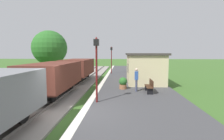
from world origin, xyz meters
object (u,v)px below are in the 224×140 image
at_px(bench_near_hut, 150,86).
at_px(lamp_post_far, 111,55).
at_px(tree_trackside_far, 50,48).
at_px(person_waiting, 136,79).
at_px(potted_planter, 123,83).
at_px(lamp_post_near, 96,57).
at_px(station_hut, 144,67).
at_px(freight_train, 53,78).
at_px(bench_down_platform, 137,71).

xyz_separation_m(bench_near_hut, lamp_post_far, (-3.40, 11.25, 2.08)).
bearing_deg(tree_trackside_far, person_waiting, -42.71).
distance_m(potted_planter, lamp_post_near, 4.52).
xyz_separation_m(station_hut, bench_near_hut, (-0.19, -4.64, -0.93)).
xyz_separation_m(freight_train, potted_planter, (4.73, 2.02, -0.67)).
bearing_deg(bench_near_hut, lamp_post_far, 106.82).
relative_size(person_waiting, potted_planter, 1.87).
xyz_separation_m(bench_near_hut, bench_down_platform, (0.00, 9.63, 0.00)).
distance_m(bench_near_hut, potted_planter, 2.19).
distance_m(station_hut, lamp_post_far, 7.61).
relative_size(freight_train, potted_planter, 21.18).
height_order(station_hut, person_waiting, station_hut).
bearing_deg(lamp_post_near, freight_train, 152.07).
xyz_separation_m(bench_down_platform, tree_trackside_far, (-11.50, 0.51, 3.01)).
distance_m(station_hut, tree_trackside_far, 13.09).
bearing_deg(station_hut, potted_planter, -120.40).
height_order(bench_near_hut, lamp_post_far, lamp_post_far).
distance_m(bench_down_platform, tree_trackside_far, 11.90).
relative_size(bench_near_hut, tree_trackside_far, 0.25).
xyz_separation_m(bench_down_platform, potted_planter, (-1.88, -8.52, 0.00)).
height_order(bench_near_hut, tree_trackside_far, tree_trackside_far).
xyz_separation_m(person_waiting, potted_planter, (-0.97, 0.74, -0.46)).
bearing_deg(bench_down_platform, lamp_post_near, -105.52).
height_order(bench_down_platform, lamp_post_far, lamp_post_far).
height_order(lamp_post_near, lamp_post_far, same).
relative_size(person_waiting, tree_trackside_far, 0.29).
bearing_deg(bench_down_platform, tree_trackside_far, 177.44).
xyz_separation_m(station_hut, person_waiting, (-1.10, -4.27, -0.47)).
bearing_deg(person_waiting, potted_planter, -27.96).
distance_m(freight_train, person_waiting, 5.85).
distance_m(freight_train, bench_near_hut, 6.71).
bearing_deg(station_hut, lamp_post_near, -116.33).
distance_m(bench_near_hut, tree_trackside_far, 15.63).
xyz_separation_m(freight_train, tree_trackside_far, (-4.89, 11.05, 2.34)).
bearing_deg(bench_near_hut, station_hut, 87.71).
bearing_deg(station_hut, lamp_post_far, 118.48).
bearing_deg(bench_near_hut, bench_down_platform, 90.00).
height_order(bench_near_hut, bench_down_platform, same).
distance_m(person_waiting, lamp_post_far, 11.28).
height_order(freight_train, lamp_post_far, lamp_post_far).
xyz_separation_m(freight_train, station_hut, (6.80, 5.54, 0.26)).
height_order(station_hut, bench_near_hut, station_hut).
relative_size(station_hut, lamp_post_far, 1.57).
bearing_deg(lamp_post_far, freight_train, -104.81).
height_order(freight_train, person_waiting, freight_train).
bearing_deg(tree_trackside_far, station_hut, -25.23).
distance_m(station_hut, lamp_post_near, 8.17).
relative_size(potted_planter, lamp_post_near, 0.25).
xyz_separation_m(bench_near_hut, tree_trackside_far, (-11.50, 10.15, 3.01)).
bearing_deg(bench_down_platform, lamp_post_far, 154.62).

